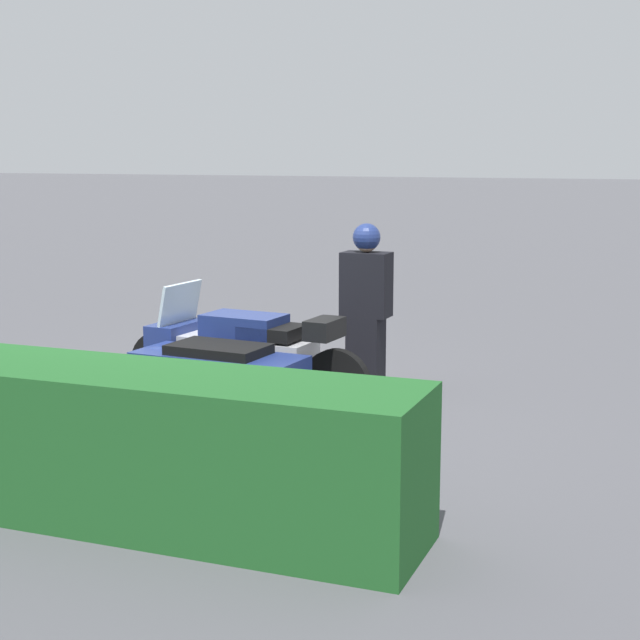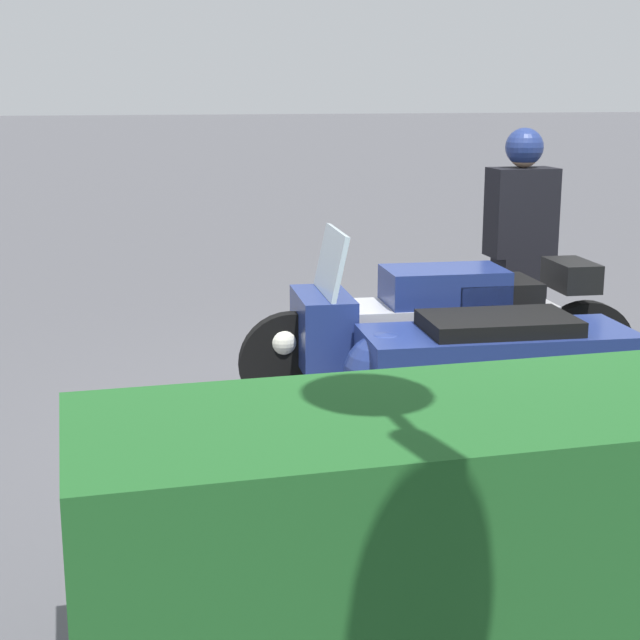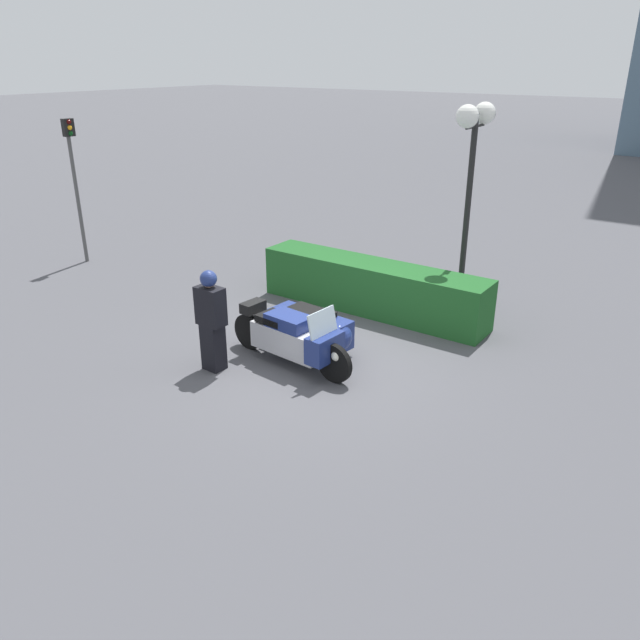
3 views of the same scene
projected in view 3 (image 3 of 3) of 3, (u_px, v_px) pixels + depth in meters
ground_plane at (317, 361)px, 10.66m from camera, size 160.00×160.00×0.00m
police_motorcycle at (304, 333)px, 10.59m from camera, size 2.58×1.43×1.16m
officer_rider at (211, 318)px, 10.06m from camera, size 0.48×0.30×1.72m
hedge_bush_curbside at (372, 287)px, 12.59m from camera, size 4.84×0.88×1.01m
twin_lamp_post at (474, 141)px, 11.98m from camera, size 0.43×1.28×4.00m
traffic_light_far at (74, 171)px, 14.95m from camera, size 0.23×0.27×3.47m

